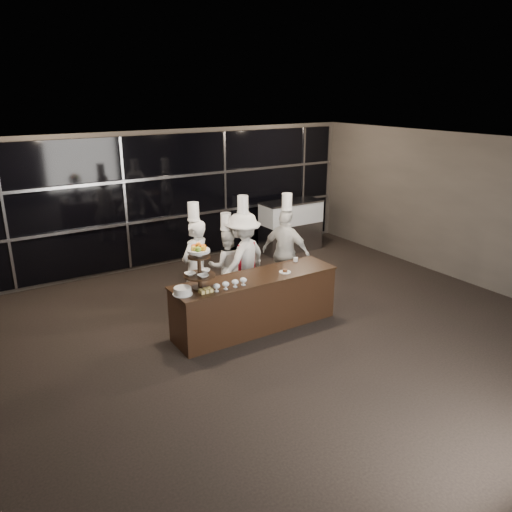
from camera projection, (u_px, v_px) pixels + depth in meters
room at (318, 258)px, 7.16m from camera, size 10.00×10.00×10.00m
window_wall at (177, 198)px, 11.11m from camera, size 8.60×0.10×2.80m
buffet_counter at (256, 302)px, 8.25m from camera, size 2.84×0.74×0.92m
display_stand at (199, 263)px, 7.46m from camera, size 0.48×0.48×0.74m
compotes at (230, 283)px, 7.60m from camera, size 0.58×0.11×0.12m
layer_cake at (183, 291)px, 7.38m from camera, size 0.30×0.30×0.11m
pastry_squares at (206, 291)px, 7.46m from camera, size 0.20×0.13×0.05m
small_plate at (285, 271)px, 8.28m from camera, size 0.20×0.20×0.05m
chef_cup at (296, 260)px, 8.80m from camera, size 0.08×0.08×0.07m
display_case at (291, 223)px, 12.23m from camera, size 1.52×0.66×1.24m
chef_a at (196, 266)px, 8.66m from camera, size 0.74×0.65×2.02m
chef_b at (227, 265)px, 9.23m from camera, size 0.82×0.72×1.71m
chef_c at (243, 259)px, 9.08m from camera, size 1.29×1.04×2.04m
chef_d at (286, 252)px, 9.48m from camera, size 0.82×1.08×2.00m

